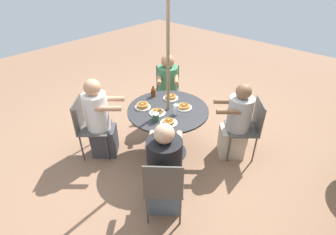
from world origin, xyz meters
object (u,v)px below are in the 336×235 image
object	(u,v)px
diner_north	(168,91)
drinking_glass_a	(176,110)
diner_east	(100,121)
diner_west	(236,124)
diner_south	(165,172)
patio_chair_north	(168,88)
coffee_cup	(156,117)
patio_table	(168,120)
pancake_plate_e	(158,112)
patio_chair_east	(88,124)
pancake_plate_b	(171,97)
pancake_plate_a	(169,122)
pancake_plate_c	(143,106)
patio_chair_south	(164,185)
syrup_bottle	(153,92)
patio_chair_west	(248,125)
pancake_plate_d	(184,107)

from	to	relation	value
diner_north	drinking_glass_a	distance (m)	1.10
diner_east	drinking_glass_a	size ratio (longest dim) A/B	8.62
diner_west	diner_south	bearing A→B (deg)	134.51
patio_chair_north	coffee_cup	distance (m)	1.43
patio_table	coffee_cup	bearing A→B (deg)	14.21
pancake_plate_e	patio_chair_north	bearing A→B (deg)	-143.72
patio_chair_east	pancake_plate_b	distance (m)	1.21
pancake_plate_a	coffee_cup	distance (m)	0.17
patio_chair_north	patio_chair_east	xyz separation A→B (m)	(1.56, -0.07, 0.00)
diner_east	pancake_plate_c	size ratio (longest dim) A/B	5.57
diner_north	patio_chair_south	bearing A→B (deg)	88.64
patio_chair_north	pancake_plate_c	xyz separation A→B (m)	(1.01, 0.47, 0.27)
coffee_cup	patio_chair_south	bearing A→B (deg)	49.87
pancake_plate_b	syrup_bottle	world-z (taller)	syrup_bottle
diner_south	pancake_plate_a	xyz separation A→B (m)	(-0.47, -0.37, 0.24)
patio_chair_south	diner_south	distance (m)	0.17
patio_chair_north	pancake_plate_c	world-z (taller)	patio_chair_north
diner_north	pancake_plate_c	world-z (taller)	diner_north
patio_chair_north	syrup_bottle	bearing A→B (deg)	74.22
diner_east	coffee_cup	world-z (taller)	diner_east
patio_chair_west	pancake_plate_e	bearing A→B (deg)	94.96
patio_table	diner_south	distance (m)	0.94
pancake_plate_b	drinking_glass_a	xyz separation A→B (m)	(0.26, 0.32, 0.04)
patio_chair_west	diner_south	bearing A→B (deg)	129.86
pancake_plate_e	drinking_glass_a	distance (m)	0.25
patio_chair_north	patio_chair_south	bearing A→B (deg)	88.75
pancake_plate_c	pancake_plate_e	bearing A→B (deg)	97.39
diner_south	syrup_bottle	xyz separation A→B (m)	(-0.84, -1.01, 0.29)
drinking_glass_a	coffee_cup	bearing A→B (deg)	-15.42
diner_east	pancake_plate_e	size ratio (longest dim) A/B	5.57
diner_east	pancake_plate_d	size ratio (longest dim) A/B	5.57
pancake_plate_b	pancake_plate_d	bearing A→B (deg)	76.71
pancake_plate_b	syrup_bottle	xyz separation A→B (m)	(0.11, -0.24, 0.04)
pancake_plate_d	pancake_plate_e	size ratio (longest dim) A/B	1.00
patio_chair_east	diner_south	bearing A→B (deg)	48.92
patio_table	patio_chair_north	xyz separation A→B (m)	(-0.81, -0.75, -0.08)
patio_chair_north	pancake_plate_e	world-z (taller)	patio_chair_north
patio_chair_south	drinking_glass_a	bearing A→B (deg)	83.79
pancake_plate_d	diner_south	bearing A→B (deg)	27.94
diner_south	pancake_plate_d	world-z (taller)	diner_south
patio_chair_west	drinking_glass_a	size ratio (longest dim) A/B	6.38
pancake_plate_b	pancake_plate_c	distance (m)	0.45
patio_chair_south	diner_south	size ratio (longest dim) A/B	0.75
patio_chair_north	pancake_plate_b	bearing A→B (deg)	92.84
pancake_plate_b	diner_east	bearing A→B (deg)	-31.42
patio_chair_west	pancake_plate_a	bearing A→B (deg)	107.12
diner_east	patio_chair_east	bearing A→B (deg)	-90.00
patio_chair_east	pancake_plate_a	bearing A→B (deg)	73.26
syrup_bottle	drinking_glass_a	distance (m)	0.58
syrup_bottle	coffee_cup	size ratio (longest dim) A/B	1.48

